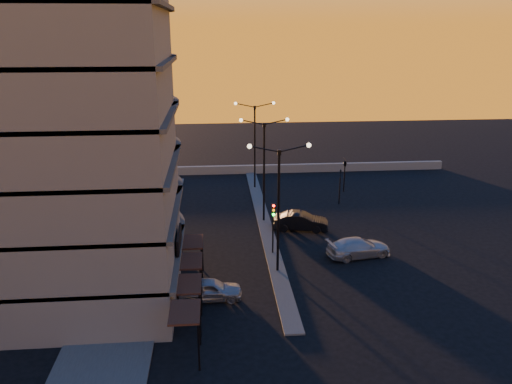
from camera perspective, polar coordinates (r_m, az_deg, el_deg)
The scene contains 14 objects.
ground at distance 36.74m, azimuth 2.47°, elevation -9.06°, with size 120.00×120.00×0.00m, color black.
sidewalk_west at distance 40.52m, azimuth -13.27°, elevation -6.75°, with size 5.00×40.00×0.12m, color #4C4C4A.
median at distance 45.78m, azimuth 0.89°, elevation -3.28°, with size 1.20×36.00×0.12m, color #4C4C4A.
parapet at distance 60.94m, azimuth 1.27°, elevation 2.66°, with size 44.00×0.50×1.00m, color slate.
building at distance 34.17m, azimuth -21.52°, elevation 8.69°, with size 14.35×17.08×25.00m.
streetlamp_near at distance 34.54m, azimuth 2.59°, elevation -0.79°, with size 4.32×0.32×9.51m.
streetlamp_mid at distance 44.05m, azimuth 0.93°, elevation 3.43°, with size 4.32×0.32×9.51m.
streetlamp_far at distance 53.74m, azimuth -0.15°, elevation 6.14°, with size 4.32×0.32×9.51m.
traffic_light_main at distance 38.15m, azimuth 1.98°, elevation -3.23°, with size 0.28×0.44×4.25m.
signal_east_a at distance 50.24m, azimuth 9.56°, elevation 0.70°, with size 0.13×0.16×3.60m.
signal_east_b at distance 54.01m, azimuth 10.14°, elevation 3.19°, with size 0.42×1.99×3.60m.
car_hatchback at distance 33.11m, azimuth -5.29°, elevation -11.00°, with size 1.68×4.17×1.42m, color #A4A5AC.
car_sedan at distance 43.80m, azimuth 5.14°, elevation -3.36°, with size 1.66×4.75×1.56m, color black.
car_wagon at distance 39.53m, azimuth 11.67°, elevation -6.22°, with size 2.04×5.03×1.46m, color #B4B6BC.
Camera 1 is at (-4.33, -32.38, 16.82)m, focal length 35.00 mm.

